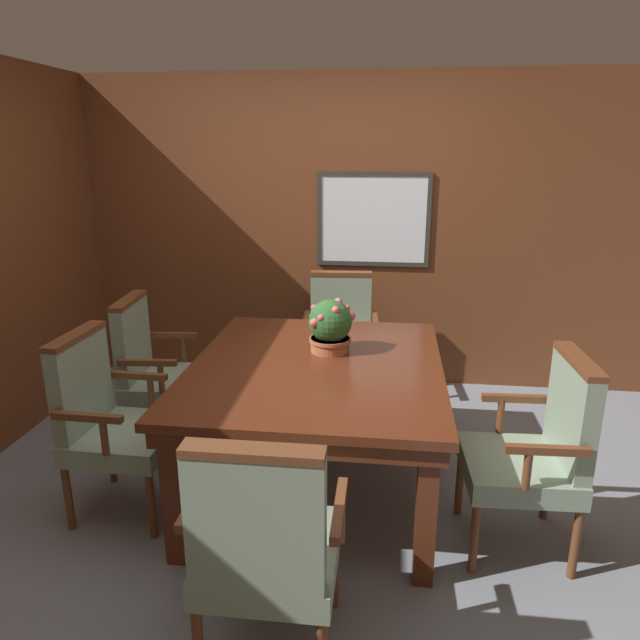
{
  "coord_description": "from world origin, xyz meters",
  "views": [
    {
      "loc": [
        0.54,
        -2.76,
        1.89
      ],
      "look_at": [
        0.17,
        0.28,
        0.96
      ],
      "focal_mm": 32.0,
      "sensor_mm": 36.0,
      "label": 1
    }
  ],
  "objects": [
    {
      "name": "chair_head_near",
      "position": [
        0.14,
        -1.08,
        0.53
      ],
      "size": [
        0.56,
        0.52,
        0.99
      ],
      "rotation": [
        0.0,
        0.0,
        3.15
      ],
      "color": "brown",
      "rests_on": "ground_plane"
    },
    {
      "name": "chair_left_near",
      "position": [
        -0.89,
        -0.2,
        0.53
      ],
      "size": [
        0.52,
        0.56,
        0.99
      ],
      "rotation": [
        0.0,
        0.0,
        1.55
      ],
      "color": "brown",
      "rests_on": "ground_plane"
    },
    {
      "name": "chair_left_far",
      "position": [
        -0.94,
        0.51,
        0.53
      ],
      "size": [
        0.55,
        0.59,
        0.99
      ],
      "rotation": [
        0.0,
        0.0,
        1.66
      ],
      "color": "brown",
      "rests_on": "ground_plane"
    },
    {
      "name": "dining_table",
      "position": [
        0.17,
        0.13,
        0.67
      ],
      "size": [
        1.36,
        1.62,
        0.76
      ],
      "color": "#562614",
      "rests_on": "ground_plane"
    },
    {
      "name": "chair_head_far",
      "position": [
        0.19,
        1.33,
        0.53
      ],
      "size": [
        0.58,
        0.54,
        0.99
      ],
      "rotation": [
        0.0,
        0.0,
        0.06
      ],
      "color": "brown",
      "rests_on": "ground_plane"
    },
    {
      "name": "potted_plant",
      "position": [
        0.22,
        0.33,
        0.91
      ],
      "size": [
        0.27,
        0.25,
        0.31
      ],
      "color": "#B2603D",
      "rests_on": "dining_table"
    },
    {
      "name": "ground_plane",
      "position": [
        0.0,
        0.0,
        0.0
      ],
      "size": [
        14.0,
        14.0,
        0.0
      ],
      "primitive_type": "plane",
      "color": "gray"
    },
    {
      "name": "wall_back",
      "position": [
        0.0,
        1.8,
        1.23
      ],
      "size": [
        7.2,
        0.08,
        2.45
      ],
      "color": "brown",
      "rests_on": "ground_plane"
    },
    {
      "name": "chair_right_near",
      "position": [
        1.27,
        -0.25,
        0.53
      ],
      "size": [
        0.53,
        0.57,
        0.99
      ],
      "rotation": [
        0.0,
        0.0,
        -1.53
      ],
      "color": "brown",
      "rests_on": "ground_plane"
    }
  ]
}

